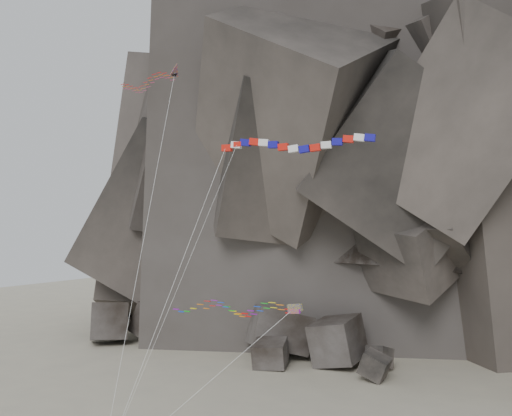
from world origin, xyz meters
The scene contains 6 objects.
headland centered at (0.00, 70.00, 42.00)m, with size 110.00×70.00×84.00m, color #534A44, non-canonical shape.
boulder_field centered at (-15.58, 34.71, 2.63)m, with size 71.74×14.76×8.11m.
delta_kite centered at (-9.84, 5.00, 33.50)m, with size 11.03×13.45×33.49m.
banner_kite centered at (7.88, 2.37, 25.78)m, with size 16.78×12.14×25.11m.
parafoil_kite centered at (2.19, 1.45, 12.66)m, with size 12.91×9.78×12.07m.
pennant_kite centered at (2.92, -2.02, 20.88)m, with size 7.33×7.48×24.56m.
Camera 1 is at (27.42, -38.34, 19.40)m, focal length 40.00 mm.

